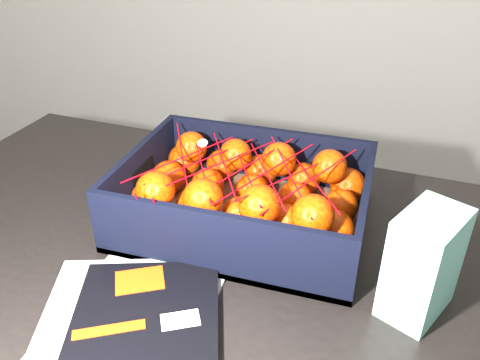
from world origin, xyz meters
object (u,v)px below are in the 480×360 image
(produce_crate, at_px, (245,205))
(retail_carton, at_px, (423,264))
(magazine_stack, at_px, (126,328))
(table, at_px, (180,282))

(produce_crate, relative_size, retail_carton, 2.60)
(magazine_stack, relative_size, produce_crate, 0.78)
(magazine_stack, bearing_deg, table, 94.77)
(magazine_stack, height_order, produce_crate, produce_crate)
(table, xyz_separation_m, retail_carton, (0.41, -0.04, 0.18))
(produce_crate, xyz_separation_m, retail_carton, (0.31, -0.13, 0.05))
(produce_crate, distance_m, retail_carton, 0.34)
(table, distance_m, produce_crate, 0.19)
(magazine_stack, height_order, retail_carton, retail_carton)
(produce_crate, height_order, retail_carton, retail_carton)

